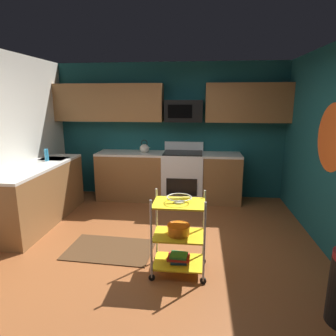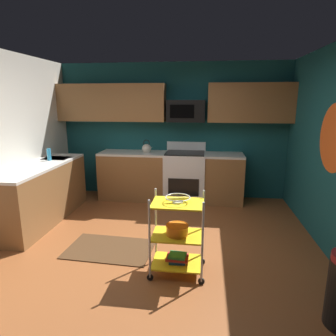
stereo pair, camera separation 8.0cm
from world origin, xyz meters
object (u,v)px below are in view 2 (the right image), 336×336
oven_range (185,176)px  microwave (186,111)px  rolling_cart (178,235)px  kettle (147,148)px  mixing_bowl_large (177,229)px  dish_soap_bottle (49,155)px  fruit_bowl (178,198)px  book_stack (177,258)px

oven_range → microwave: bearing=90.3°
rolling_cart → kettle: bearing=108.8°
oven_range → mixing_bowl_large: bearing=-87.6°
dish_soap_bottle → rolling_cart: bearing=-33.6°
kettle → mixing_bowl_large: bearing=-71.3°
fruit_bowl → mixing_bowl_large: 0.36m
microwave → oven_range: bearing=-89.7°
fruit_bowl → book_stack: size_ratio=1.09×
mixing_bowl_large → fruit_bowl: bearing=0.0°
fruit_bowl → dish_soap_bottle: (-2.30, 1.52, 0.14)m
microwave → fruit_bowl: size_ratio=2.57×
oven_range → rolling_cart: size_ratio=1.20×
oven_range → mixing_bowl_large: 2.50m
microwave → fruit_bowl: 2.73m
dish_soap_bottle → mixing_bowl_large: bearing=-33.6°
rolling_cart → dish_soap_bottle: 2.82m
microwave → book_stack: microwave is taller
rolling_cart → fruit_bowl: bearing=180.0°
oven_range → kettle: (-0.74, -0.00, 0.52)m
rolling_cart → dish_soap_bottle: (-2.30, 1.52, 0.57)m
microwave → kettle: bearing=-171.6°
fruit_bowl → kettle: 2.63m
rolling_cart → book_stack: 0.28m
mixing_bowl_large → kettle: (-0.84, 2.49, 0.48)m
rolling_cart → dish_soap_bottle: size_ratio=4.57×
dish_soap_bottle → kettle: bearing=33.7°
book_stack → dish_soap_bottle: dish_soap_bottle is taller
microwave → kettle: size_ratio=2.65×
fruit_bowl → book_stack: 0.70m
mixing_bowl_large → dish_soap_bottle: size_ratio=1.26×
kettle → fruit_bowl: bearing=-71.2°
oven_range → book_stack: oven_range is taller
fruit_bowl → dish_soap_bottle: size_ratio=1.36×
microwave → mixing_bowl_large: microwave is taller
microwave → dish_soap_bottle: (-2.19, -1.07, -0.68)m
microwave → dish_soap_bottle: 2.53m
book_stack → mixing_bowl_large: bearing=180.0°
kettle → rolling_cart: bearing=-71.2°
microwave → dish_soap_bottle: bearing=-153.9°
oven_range → microwave: size_ratio=1.57×
microwave → rolling_cart: 2.88m
oven_range → microwave: microwave is taller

